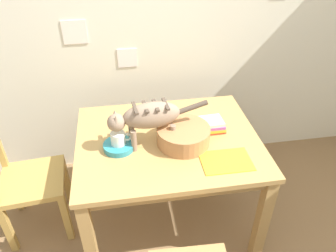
{
  "coord_description": "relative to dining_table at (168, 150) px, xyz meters",
  "views": [
    {
      "loc": [
        -0.32,
        -0.72,
        2.03
      ],
      "look_at": [
        -0.05,
        0.94,
        0.84
      ],
      "focal_mm": 35.25,
      "sensor_mm": 36.0,
      "label": 1
    }
  ],
  "objects": [
    {
      "name": "wooden_chair_far",
      "position": [
        -0.97,
        0.08,
        -0.2
      ],
      "size": [
        0.46,
        0.46,
        0.93
      ],
      "rotation": [
        0.0,
        0.0,
        -1.48
      ],
      "color": "#B89347",
      "rests_on": "ground_plane"
    },
    {
      "name": "wall_rear",
      "position": [
        0.05,
        0.77,
        0.6
      ],
      "size": [
        4.68,
        0.11,
        2.5
      ],
      "color": "silver",
      "rests_on": "ground_plane"
    },
    {
      "name": "saucer_bowl",
      "position": [
        -0.31,
        -0.05,
        0.11
      ],
      "size": [
        0.19,
        0.19,
        0.04
      ],
      "primitive_type": "cylinder",
      "color": "teal",
      "rests_on": "dining_table"
    },
    {
      "name": "magazine",
      "position": [
        0.3,
        -0.27,
        0.09
      ],
      "size": [
        0.3,
        0.21,
        0.01
      ],
      "primitive_type": "cube",
      "rotation": [
        0.0,
        0.0,
        -0.01
      ],
      "color": "yellow",
      "rests_on": "dining_table"
    },
    {
      "name": "cat",
      "position": [
        -0.13,
        -0.03,
        0.29
      ],
      "size": [
        0.62,
        0.17,
        0.29
      ],
      "rotation": [
        0.0,
        0.0,
        1.66
      ],
      "color": "#937860",
      "rests_on": "dining_table"
    },
    {
      "name": "wicker_basket",
      "position": [
        0.09,
        -0.06,
        0.15
      ],
      "size": [
        0.33,
        0.33,
        0.11
      ],
      "color": "#B27848",
      "rests_on": "dining_table"
    },
    {
      "name": "dining_table",
      "position": [
        0.0,
        0.0,
        0.0
      ],
      "size": [
        1.17,
        0.94,
        0.74
      ],
      "color": "tan",
      "rests_on": "ground_plane"
    },
    {
      "name": "coffee_mug",
      "position": [
        -0.31,
        -0.05,
        0.17
      ],
      "size": [
        0.13,
        0.09,
        0.08
      ],
      "color": "white",
      "rests_on": "saucer_bowl"
    },
    {
      "name": "book_stack",
      "position": [
        0.29,
        0.05,
        0.13
      ],
      "size": [
        0.2,
        0.14,
        0.08
      ],
      "color": "#D3412B",
      "rests_on": "dining_table"
    }
  ]
}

